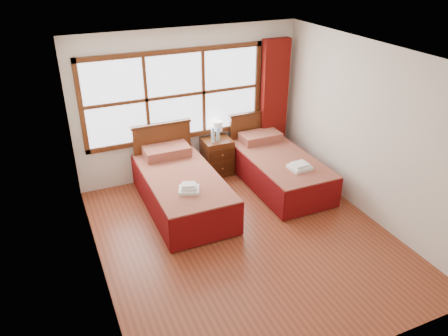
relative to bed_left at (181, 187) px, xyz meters
name	(u,v)px	position (x,y,z in m)	size (l,w,h in m)	color
floor	(245,237)	(0.55, -1.20, -0.33)	(4.50, 4.50, 0.00)	brown
ceiling	(250,56)	(0.55, -1.20, 2.27)	(4.50, 4.50, 0.00)	white
wall_back	(189,105)	(0.55, 1.05, 0.97)	(4.00, 4.00, 0.00)	silver
wall_left	(91,187)	(-1.45, -1.20, 0.97)	(4.50, 4.50, 0.00)	silver
wall_right	(369,133)	(2.55, -1.20, 0.97)	(4.50, 4.50, 0.00)	silver
window	(175,96)	(0.30, 1.02, 1.17)	(3.16, 0.06, 1.56)	white
curtain	(274,102)	(2.15, 0.91, 0.84)	(0.50, 0.16, 2.30)	#670E0A
bed_left	(181,187)	(0.00, 0.00, 0.00)	(1.11, 2.15, 1.08)	#3A1C0C
bed_right	(278,168)	(1.77, 0.00, -0.02)	(1.06, 2.08, 1.03)	#3A1C0C
nightstand	(217,157)	(0.96, 0.80, 0.01)	(0.50, 0.49, 0.67)	#512711
towels_left	(189,188)	(-0.06, -0.57, 0.30)	(0.37, 0.35, 0.12)	white
towels_right	(300,166)	(1.83, -0.56, 0.26)	(0.35, 0.31, 0.10)	white
lamp	(218,126)	(0.99, 0.83, 0.57)	(0.17, 0.17, 0.33)	gold
bottle_near	(213,136)	(0.85, 0.73, 0.46)	(0.07, 0.07, 0.26)	silver
bottle_far	(218,136)	(0.95, 0.73, 0.45)	(0.06, 0.06, 0.23)	silver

